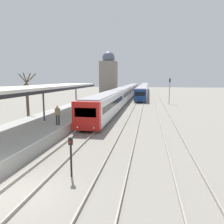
% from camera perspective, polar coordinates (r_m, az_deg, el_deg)
% --- Properties ---
extents(ground_plane, '(240.00, 240.00, 0.00)m').
position_cam_1_polar(ground_plane, '(10.66, -23.92, -19.22)').
color(ground_plane, gray).
extents(track_platform_line, '(1.51, 120.00, 0.15)m').
position_cam_1_polar(track_platform_line, '(10.63, -23.95, -18.86)').
color(track_platform_line, gray).
rests_on(track_platform_line, ground_plane).
extents(track_middle_line, '(1.51, 120.00, 0.15)m').
position_cam_1_polar(track_middle_line, '(9.28, -2.59, -22.35)').
color(track_middle_line, gray).
rests_on(track_middle_line, ground_plane).
extents(track_right_line, '(1.50, 120.00, 0.15)m').
position_cam_1_polar(track_right_line, '(9.35, 22.56, -22.81)').
color(track_right_line, gray).
rests_on(track_right_line, ground_plane).
extents(platform_canopy, '(4.00, 23.40, 3.31)m').
position_cam_1_polar(platform_canopy, '(21.45, -17.52, 6.20)').
color(platform_canopy, beige).
rests_on(platform_canopy, station_platform).
extents(person_on_platform, '(0.40, 0.22, 1.66)m').
position_cam_1_polar(person_on_platform, '(19.37, -14.04, -0.54)').
color(person_on_platform, '#2D2D33').
rests_on(person_on_platform, station_platform).
extents(train_near, '(2.53, 69.48, 2.97)m').
position_cam_1_polar(train_near, '(53.37, 3.70, 5.24)').
color(train_near, red).
rests_on(train_near, ground_plane).
extents(train_far, '(2.52, 63.65, 2.88)m').
position_cam_1_polar(train_far, '(75.58, 8.32, 6.15)').
color(train_far, navy).
rests_on(train_far, ground_plane).
extents(signal_post_near, '(0.20, 0.21, 2.01)m').
position_cam_1_polar(signal_post_near, '(11.14, -10.68, -10.45)').
color(signal_post_near, black).
rests_on(signal_post_near, ground_plane).
extents(signal_mast_far, '(0.28, 0.29, 4.91)m').
position_cam_1_polar(signal_mast_far, '(43.36, 14.81, 6.09)').
color(signal_mast_far, gray).
rests_on(signal_mast_far, ground_plane).
extents(distant_domed_building, '(4.97, 4.97, 13.07)m').
position_cam_1_polar(distant_domed_building, '(68.49, -0.91, 9.80)').
color(distant_domed_building, slate).
rests_on(distant_domed_building, ground_plane).
extents(bare_tree_background, '(2.53, 1.59, 5.53)m').
position_cam_1_polar(bare_tree_background, '(27.28, -21.25, 3.30)').
color(bare_tree_background, '#4C3D2D').
rests_on(bare_tree_background, ground_plane).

